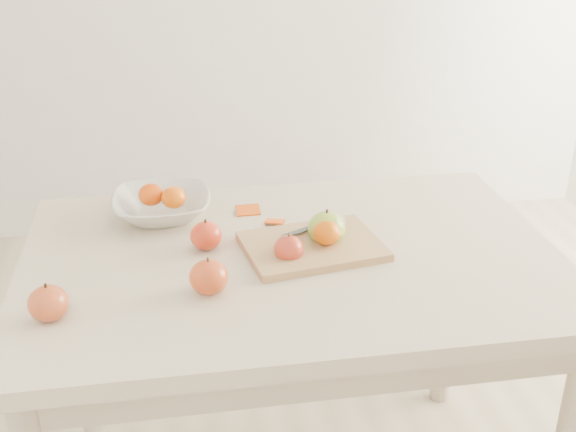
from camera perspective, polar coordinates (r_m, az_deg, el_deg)
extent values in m
cube|color=beige|center=(1.63, 0.29, -3.61)|extent=(1.20, 0.80, 0.04)
cylinder|color=#BCAA8E|center=(2.12, -16.12, -9.14)|extent=(0.06, 0.06, 0.71)
cylinder|color=#BCAA8E|center=(2.24, 12.61, -6.69)|extent=(0.06, 0.06, 0.71)
cube|color=tan|center=(1.63, 1.94, -2.40)|extent=(0.33, 0.27, 0.02)
ellipsoid|color=#CD4F07|center=(1.61, 3.07, -1.34)|extent=(0.06, 0.06, 0.05)
imported|color=silver|center=(1.81, -9.92, 0.78)|extent=(0.24, 0.24, 0.06)
ellipsoid|color=#D05107|center=(1.80, -10.78, 1.68)|extent=(0.06, 0.06, 0.05)
ellipsoid|color=#E95D08|center=(1.78, -9.02, 1.47)|extent=(0.06, 0.06, 0.05)
cube|color=#C6480E|center=(1.82, -3.18, 0.34)|extent=(0.06, 0.05, 0.01)
cube|color=#EA5210|center=(1.76, -1.03, -0.51)|extent=(0.05, 0.05, 0.01)
cube|color=silver|center=(1.70, 3.44, -0.61)|extent=(0.07, 0.05, 0.01)
cube|color=#35383D|center=(1.66, 0.95, -1.20)|extent=(0.09, 0.06, 0.00)
ellipsoid|color=olive|center=(1.65, 3.06, -0.97)|extent=(0.09, 0.09, 0.08)
ellipsoid|color=maroon|center=(1.64, -6.49, -1.55)|extent=(0.07, 0.07, 0.07)
ellipsoid|color=maroon|center=(1.57, 0.07, -2.61)|extent=(0.07, 0.07, 0.06)
ellipsoid|color=maroon|center=(1.45, -18.41, -6.56)|extent=(0.08, 0.08, 0.07)
ellipsoid|color=maroon|center=(1.46, -6.28, -4.81)|extent=(0.08, 0.08, 0.07)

